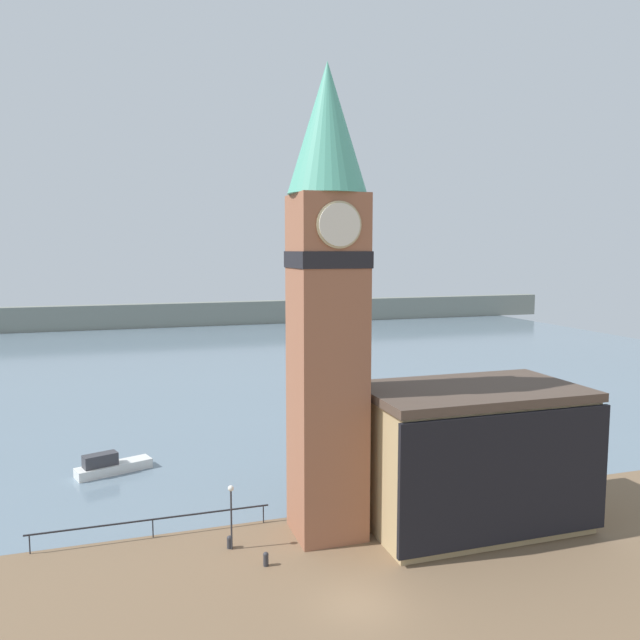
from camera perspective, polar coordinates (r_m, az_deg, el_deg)
ground_plane at (r=31.44m, az=3.67°, el=-24.50°), size 160.00×160.00×0.00m
water at (r=97.02m, az=-11.58°, el=-3.33°), size 160.00×120.00×0.00m
far_shoreline at (r=136.20m, az=-13.42°, el=0.46°), size 180.00×3.00×5.00m
pier_railing at (r=38.07m, az=-15.05°, el=-17.31°), size 13.33×0.08×1.09m
clock_tower at (r=34.31m, az=0.67°, el=2.64°), size 4.33×4.33×26.11m
pier_building at (r=38.56m, az=13.73°, el=-11.94°), size 12.78×7.67×8.22m
boat_near at (r=48.91m, az=-18.64°, el=-12.51°), size 5.52×3.11×1.60m
mooring_bollard_near at (r=36.31m, az=-8.27°, el=-19.39°), size 0.31×0.31×0.71m
mooring_bollard_far at (r=34.36m, az=-4.97°, el=-20.88°), size 0.28×0.28×0.74m
lamp_post at (r=35.28m, az=-8.13°, el=-16.34°), size 0.32×0.32×3.60m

